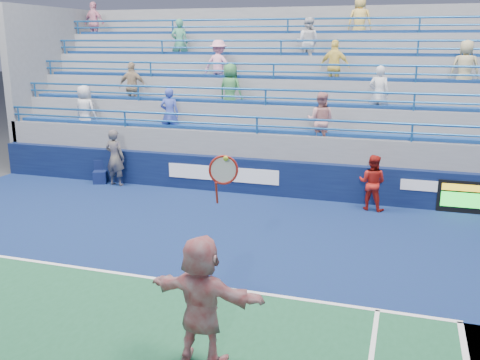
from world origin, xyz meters
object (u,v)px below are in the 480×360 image
(judge_chair, at_px, (100,176))
(line_judge, at_px, (115,158))
(serve_speed_board, at_px, (463,197))
(tennis_player, at_px, (202,300))
(ball_girl, at_px, (372,183))

(judge_chair, distance_m, line_judge, 0.94)
(serve_speed_board, distance_m, tennis_player, 9.68)
(serve_speed_board, relative_size, tennis_player, 0.42)
(serve_speed_board, height_order, tennis_player, tennis_player)
(judge_chair, height_order, line_judge, line_judge)
(tennis_player, xyz_separation_m, ball_girl, (1.84, 8.22, -0.20))
(serve_speed_board, bearing_deg, ball_girl, -169.07)
(judge_chair, xyz_separation_m, tennis_player, (6.94, -8.47, 0.74))
(judge_chair, relative_size, tennis_player, 0.24)
(tennis_player, bearing_deg, ball_girl, 77.38)
(ball_girl, bearing_deg, serve_speed_board, -156.43)
(line_judge, relative_size, ball_girl, 1.18)
(serve_speed_board, distance_m, judge_chair, 11.19)
(serve_speed_board, relative_size, line_judge, 0.71)
(ball_girl, bearing_deg, tennis_player, 90.02)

